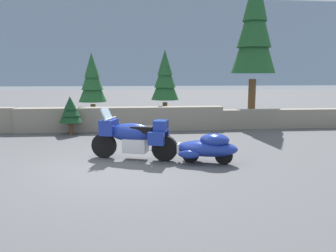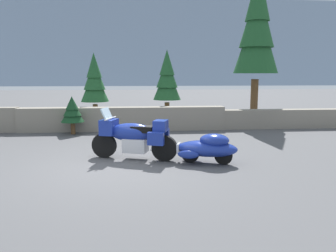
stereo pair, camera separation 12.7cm
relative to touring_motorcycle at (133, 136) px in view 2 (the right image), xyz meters
name	(u,v)px [view 2 (the right image)]	position (x,y,z in m)	size (l,w,h in m)	color
ground_plane	(114,166)	(-0.47, -0.67, -0.62)	(80.00, 80.00, 0.00)	#4C4C4F
stone_guard_wall	(118,119)	(-0.68, 4.58, -0.18)	(24.00, 0.57, 0.95)	gray
distant_ridgeline	(136,55)	(-0.47, 94.60, 7.38)	(240.00, 80.00, 16.00)	#7F93AD
touring_motorcycle	(133,136)	(0.00, 0.00, 0.00)	(2.24, 1.16, 1.33)	black
car_shaped_trailer	(207,147)	(1.83, -0.59, -0.21)	(2.21, 1.13, 0.76)	black
pine_tree_tall	(257,26)	(5.41, 6.30, 3.68)	(1.97, 1.97, 6.86)	brown
pine_tree_secondary	(94,80)	(-1.75, 6.25, 1.33)	(1.20, 1.20, 3.12)	brown
pine_tree_far_right	(167,78)	(1.42, 6.37, 1.43)	(1.24, 1.24, 3.28)	brown
pine_sapling_near	(72,111)	(-2.29, 3.92, 0.25)	(0.85, 0.85, 1.40)	brown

